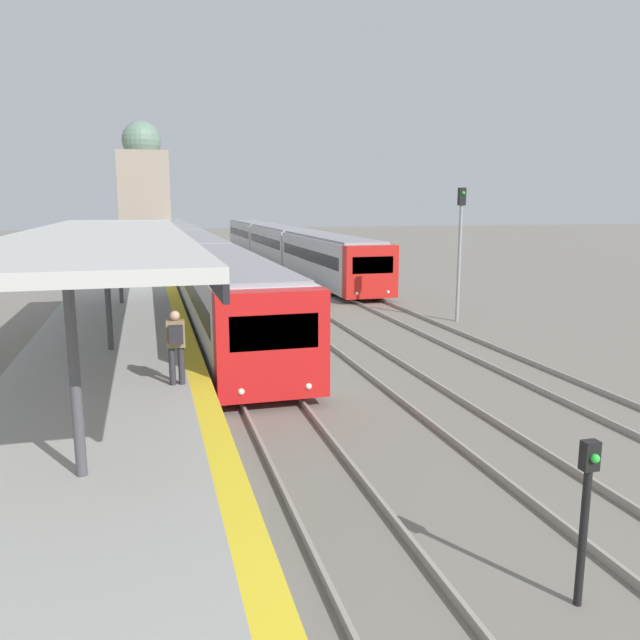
# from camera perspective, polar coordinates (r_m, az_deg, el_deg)

# --- Properties ---
(platform_canopy) EXTENTS (4.00, 20.88, 3.25)m
(platform_canopy) POSITION_cam_1_polar(r_m,az_deg,el_deg) (17.69, -19.01, 7.36)
(platform_canopy) COLOR beige
(platform_canopy) RESTS_ON station_platform
(person_on_platform) EXTENTS (0.40, 0.40, 1.66)m
(person_on_platform) POSITION_cam_1_polar(r_m,az_deg,el_deg) (14.01, -13.04, -1.92)
(person_on_platform) COLOR #2D2D33
(person_on_platform) RESTS_ON station_platform
(train_near) EXTENTS (2.69, 61.46, 2.97)m
(train_near) POSITION_cam_1_polar(r_m,az_deg,el_deg) (44.74, -11.99, 6.38)
(train_near) COLOR red
(train_near) RESTS_ON ground_plane
(train_far) EXTENTS (2.68, 42.83, 2.94)m
(train_far) POSITION_cam_1_polar(r_m,az_deg,el_deg) (50.64, -3.62, 7.05)
(train_far) COLOR red
(train_far) RESTS_ON ground_plane
(signal_post_near) EXTENTS (0.20, 0.21, 2.13)m
(signal_post_near) POSITION_cam_1_polar(r_m,az_deg,el_deg) (8.37, 23.12, -15.42)
(signal_post_near) COLOR black
(signal_post_near) RESTS_ON ground_plane
(signal_mast_far) EXTENTS (0.28, 0.29, 5.44)m
(signal_mast_far) POSITION_cam_1_polar(r_m,az_deg,el_deg) (26.12, 12.69, 7.23)
(signal_mast_far) COLOR gray
(signal_mast_far) RESTS_ON ground_plane
(distant_domed_building) EXTENTS (4.47, 4.47, 12.02)m
(distant_domed_building) POSITION_cam_1_polar(r_m,az_deg,el_deg) (60.12, -15.78, 11.11)
(distant_domed_building) COLOR gray
(distant_domed_building) RESTS_ON ground_plane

